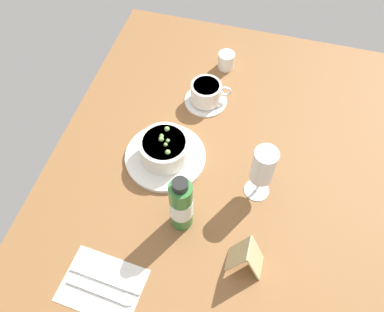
{
  "coord_description": "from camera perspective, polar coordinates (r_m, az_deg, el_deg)",
  "views": [
    {
      "loc": [
        52.13,
        8.24,
        85.36
      ],
      "look_at": [
        0.99,
        -5.73,
        4.51
      ],
      "focal_mm": 36.82,
      "sensor_mm": 36.0,
      "label": 1
    }
  ],
  "objects": [
    {
      "name": "coffee_cup",
      "position": [
        1.11,
        2.08,
        9.03
      ],
      "size": [
        12.07,
        12.93,
        6.56
      ],
      "color": "silver",
      "rests_on": "ground_plane"
    },
    {
      "name": "menu_card",
      "position": [
        0.86,
        7.9,
        -14.2
      ],
      "size": [
        5.34,
        7.91,
        10.17
      ],
      "color": "tan",
      "rests_on": "ground_plane"
    },
    {
      "name": "wine_glass",
      "position": [
        0.89,
        10.25,
        -1.68
      ],
      "size": [
        6.1,
        6.1,
        16.34
      ],
      "color": "white",
      "rests_on": "ground_plane"
    },
    {
      "name": "creamer_jug",
      "position": [
        1.21,
        4.98,
        13.6
      ],
      "size": [
        5.87,
        4.86,
        5.7
      ],
      "color": "silver",
      "rests_on": "ground_plane"
    },
    {
      "name": "porridge_bowl",
      "position": [
        0.99,
        -3.96,
        0.76
      ],
      "size": [
        20.74,
        20.74,
        7.97
      ],
      "color": "silver",
      "rests_on": "ground_plane"
    },
    {
      "name": "sauce_bottle_green",
      "position": [
        0.86,
        -1.59,
        -7.11
      ],
      "size": [
        5.21,
        5.21,
        18.15
      ],
      "color": "#337233",
      "rests_on": "ground_plane"
    },
    {
      "name": "cutlery_setting",
      "position": [
        0.9,
        -12.62,
        -17.88
      ],
      "size": [
        13.96,
        17.93,
        0.9
      ],
      "color": "silver",
      "rests_on": "ground_plane"
    },
    {
      "name": "ground_plane",
      "position": [
        1.02,
        3.27,
        -2.12
      ],
      "size": [
        110.0,
        84.0,
        3.0
      ],
      "primitive_type": "cube",
      "color": "brown"
    }
  ]
}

